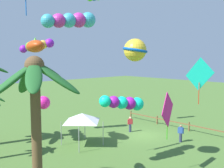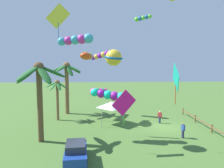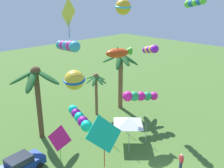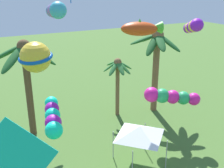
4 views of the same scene
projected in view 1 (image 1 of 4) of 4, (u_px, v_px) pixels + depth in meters
name	position (u px, v px, depth m)	size (l,w,h in m)	color
ground_plane	(143.00, 135.00, 26.60)	(120.00, 120.00, 0.00)	#476B2D
palm_tree_2	(36.00, 93.00, 13.97)	(4.86, 5.01, 7.78)	brown
rail_fence	(172.00, 122.00, 29.49)	(12.47, 0.12, 0.95)	brown
spectator_0	(181.00, 133.00, 24.36)	(0.52, 0.35, 1.59)	#2D3351
spectator_1	(130.00, 124.00, 27.66)	(0.39, 0.49, 1.59)	#2D3351
festival_tent	(82.00, 118.00, 23.32)	(2.86, 2.86, 2.85)	#9E9EA3
kite_ball_0	(135.00, 50.00, 18.16)	(2.40, 2.40, 1.54)	gold
kite_tube_1	(38.00, 46.00, 25.35)	(1.98, 2.88, 1.38)	purple
kite_diamond_2	(168.00, 110.00, 17.49)	(0.69, 2.17, 3.14)	#D6147E
kite_tube_3	(71.00, 20.00, 17.05)	(1.31, 3.69, 1.20)	#369FB9
kite_tube_4	(43.00, 102.00, 24.73)	(3.86, 2.57, 1.38)	#EB1E95
kite_diamond_5	(199.00, 75.00, 20.60)	(2.60, 0.56, 3.64)	#12B8A1
kite_fish_6	(35.00, 46.00, 21.92)	(3.24, 1.97, 1.28)	#C63F12
kite_tube_8	(124.00, 103.00, 18.76)	(1.47, 3.47, 1.30)	#0FEEB5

